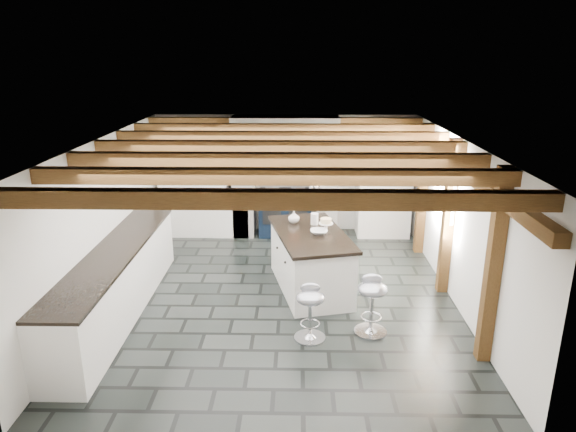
{
  "coord_description": "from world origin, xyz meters",
  "views": [
    {
      "loc": [
        0.25,
        -6.89,
        3.43
      ],
      "look_at": [
        0.1,
        0.4,
        1.1
      ],
      "focal_mm": 32.0,
      "sensor_mm": 36.0,
      "label": 1
    }
  ],
  "objects_px": {
    "kitchen_island": "(310,260)",
    "bar_stool_near": "(372,298)",
    "bar_stool_far": "(310,306)",
    "range_cooker": "(285,211)"
  },
  "relations": [
    {
      "from": "bar_stool_near",
      "to": "kitchen_island",
      "type": "bearing_deg",
      "value": 122.85
    },
    {
      "from": "range_cooker",
      "to": "bar_stool_near",
      "type": "bearing_deg",
      "value": -72.33
    },
    {
      "from": "bar_stool_far",
      "to": "range_cooker",
      "type": "bearing_deg",
      "value": 94.23
    },
    {
      "from": "kitchen_island",
      "to": "bar_stool_far",
      "type": "height_order",
      "value": "kitchen_island"
    },
    {
      "from": "range_cooker",
      "to": "kitchen_island",
      "type": "xyz_separation_m",
      "value": [
        0.44,
        -2.44,
        -0.0
      ]
    },
    {
      "from": "bar_stool_far",
      "to": "kitchen_island",
      "type": "bearing_deg",
      "value": 86.98
    },
    {
      "from": "range_cooker",
      "to": "bar_stool_far",
      "type": "relative_size",
      "value": 1.38
    },
    {
      "from": "kitchen_island",
      "to": "bar_stool_near",
      "type": "xyz_separation_m",
      "value": [
        0.75,
        -1.29,
        0.02
      ]
    },
    {
      "from": "range_cooker",
      "to": "kitchen_island",
      "type": "bearing_deg",
      "value": -79.8
    },
    {
      "from": "range_cooker",
      "to": "bar_stool_near",
      "type": "xyz_separation_m",
      "value": [
        1.19,
        -3.72,
        0.02
      ]
    }
  ]
}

